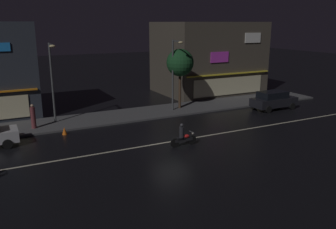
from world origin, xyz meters
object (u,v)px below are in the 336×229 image
Objects in this scene: streetlamp_west at (52,76)px; parked_car_near_kerb at (273,100)px; streetlamp_mid at (174,69)px; traffic_cone at (65,131)px; motorcycle_following at (183,137)px; pedestrian_on_sidewalk at (33,117)px.

parked_car_near_kerb is (18.78, -3.86, -2.97)m from streetlamp_west.
streetlamp_mid reaches higher than streetlamp_west.
traffic_cone is at bearing -167.22° from streetlamp_mid.
streetlamp_mid reaches higher than parked_car_near_kerb.
parked_car_near_kerb is at bearing -2.84° from traffic_cone.
motorcycle_following is (-3.68, -8.20, -3.23)m from streetlamp_mid.
streetlamp_mid reaches higher than motorcycle_following.
pedestrian_on_sidewalk reaches higher than motorcycle_following.
motorcycle_following reaches higher than traffic_cone.
streetlamp_west reaches higher than motorcycle_following.
traffic_cone is at bearing -2.84° from parked_car_near_kerb.
streetlamp_west is at bearing -11.62° from parked_car_near_kerb.
streetlamp_west is 1.43× the size of parked_car_near_kerb.
traffic_cone is (-10.04, -2.28, -3.59)m from streetlamp_mid.
parked_car_near_kerb reaches higher than motorcycle_following.
pedestrian_on_sidewalk is at bearing 129.70° from traffic_cone.
pedestrian_on_sidewalk reaches higher than traffic_cone.
motorcycle_following is 8.71m from traffic_cone.
parked_car_near_kerb is (20.50, -3.09, -0.12)m from pedestrian_on_sidewalk.
parked_car_near_kerb is 2.26× the size of motorcycle_following.
traffic_cone is (-6.37, 5.93, -0.36)m from motorcycle_following.
streetlamp_west is at bearing 176.29° from streetlamp_mid.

